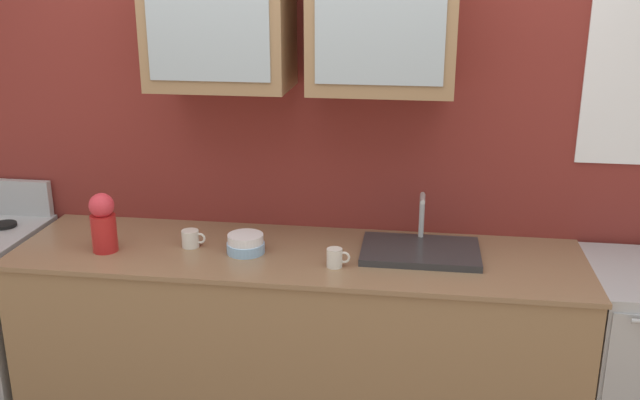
% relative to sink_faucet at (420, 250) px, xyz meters
% --- Properties ---
extents(back_wall_unit, '(4.58, 0.48, 2.65)m').
position_rel_sink_faucet_xyz_m(back_wall_unit, '(-0.53, 0.28, 0.54)').
color(back_wall_unit, maroon).
rests_on(back_wall_unit, ground_plane).
extents(counter, '(2.50, 0.67, 0.91)m').
position_rel_sink_faucet_xyz_m(counter, '(-0.54, -0.06, -0.47)').
color(counter, '#93704C').
rests_on(counter, ground_plane).
extents(sink_faucet, '(0.51, 0.34, 0.24)m').
position_rel_sink_faucet_xyz_m(sink_faucet, '(0.00, 0.00, 0.00)').
color(sink_faucet, '#2D2D30').
rests_on(sink_faucet, counter).
extents(bowl_stack, '(0.17, 0.17, 0.08)m').
position_rel_sink_faucet_xyz_m(bowl_stack, '(-0.76, -0.09, 0.02)').
color(bowl_stack, '#8CB7E0').
rests_on(bowl_stack, counter).
extents(vase, '(0.11, 0.11, 0.27)m').
position_rel_sink_faucet_xyz_m(vase, '(-1.37, -0.16, 0.11)').
color(vase, '#B21E1E').
rests_on(vase, counter).
extents(cup_near_sink, '(0.10, 0.07, 0.08)m').
position_rel_sink_faucet_xyz_m(cup_near_sink, '(-0.35, -0.19, 0.02)').
color(cup_near_sink, silver).
rests_on(cup_near_sink, counter).
extents(cup_near_bowls, '(0.11, 0.08, 0.08)m').
position_rel_sink_faucet_xyz_m(cup_near_bowls, '(-1.02, -0.06, 0.02)').
color(cup_near_bowls, silver).
rests_on(cup_near_bowls, counter).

